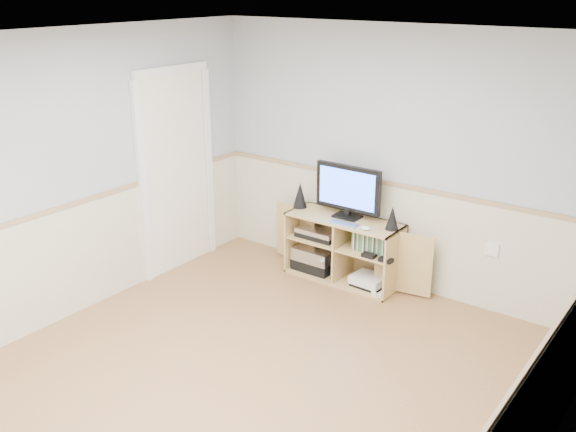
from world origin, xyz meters
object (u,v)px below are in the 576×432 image
object	(u,v)px
media_cabinet	(346,247)
game_consoles	(368,281)
keyboard	(344,224)
monitor	(348,190)

from	to	relation	value
media_cabinet	game_consoles	xyz separation A→B (m)	(0.30, -0.07, -0.26)
media_cabinet	keyboard	bearing A→B (deg)	-67.63
keyboard	game_consoles	bearing A→B (deg)	28.11
monitor	game_consoles	size ratio (longest dim) A/B	1.55
monitor	keyboard	bearing A→B (deg)	-67.10
media_cabinet	monitor	world-z (taller)	monitor
media_cabinet	keyboard	distance (m)	0.39
monitor	keyboard	world-z (taller)	monitor
media_cabinet	game_consoles	bearing A→B (deg)	-12.34
media_cabinet	monitor	xyz separation A→B (m)	(0.00, -0.00, 0.61)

